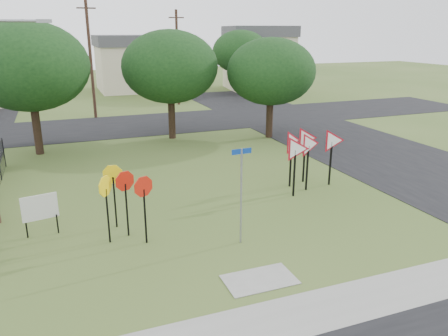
# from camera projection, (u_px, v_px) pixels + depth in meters

# --- Properties ---
(ground) EXTENTS (140.00, 140.00, 0.00)m
(ground) POSITION_uv_depth(u_px,v_px,m) (228.00, 243.00, 14.40)
(ground) COLOR #3A531F
(sidewalk) EXTENTS (30.00, 1.60, 0.02)m
(sidewalk) POSITION_uv_depth(u_px,v_px,m) (291.00, 317.00, 10.66)
(sidewalk) COLOR gray
(sidewalk) RESTS_ON ground
(street_right) EXTENTS (8.00, 50.00, 0.02)m
(street_right) POSITION_uv_depth(u_px,v_px,m) (347.00, 142.00, 27.40)
(street_right) COLOR black
(street_right) RESTS_ON ground
(street_far) EXTENTS (60.00, 8.00, 0.02)m
(street_far) POSITION_uv_depth(u_px,v_px,m) (129.00, 125.00, 32.20)
(street_far) COLOR black
(street_far) RESTS_ON ground
(curb_pad) EXTENTS (2.00, 1.20, 0.02)m
(curb_pad) POSITION_uv_depth(u_px,v_px,m) (260.00, 280.00, 12.26)
(curb_pad) COLOR gray
(curb_pad) RESTS_ON ground
(street_name_sign) EXTENTS (0.66, 0.06, 3.21)m
(street_name_sign) POSITION_uv_depth(u_px,v_px,m) (241.00, 191.00, 13.89)
(street_name_sign) COLOR gray
(street_name_sign) RESTS_ON ground
(stop_sign_cluster) EXTENTS (1.70, 1.85, 2.33)m
(stop_sign_cluster) POSITION_uv_depth(u_px,v_px,m) (122.00, 189.00, 14.33)
(stop_sign_cluster) COLOR black
(stop_sign_cluster) RESTS_ON ground
(yield_sign_cluster) EXTENTS (3.36, 1.67, 2.64)m
(yield_sign_cluster) POSITION_uv_depth(u_px,v_px,m) (307.00, 146.00, 18.90)
(yield_sign_cluster) COLOR black
(yield_sign_cluster) RESTS_ON ground
(info_board) EXTENTS (1.16, 0.27, 1.47)m
(info_board) POSITION_uv_depth(u_px,v_px,m) (40.00, 209.00, 14.66)
(info_board) COLOR black
(info_board) RESTS_ON ground
(far_pole_a) EXTENTS (1.40, 0.24, 9.00)m
(far_pole_a) POSITION_uv_depth(u_px,v_px,m) (91.00, 59.00, 33.70)
(far_pole_a) COLOR #40291D
(far_pole_a) RESTS_ON ground
(far_pole_b) EXTENTS (1.40, 0.24, 8.50)m
(far_pole_b) POSITION_uv_depth(u_px,v_px,m) (177.00, 57.00, 40.07)
(far_pole_b) COLOR #40291D
(far_pole_b) RESTS_ON ground
(house_mid) EXTENTS (8.40, 8.40, 6.20)m
(house_mid) POSITION_uv_depth(u_px,v_px,m) (134.00, 63.00, 50.43)
(house_mid) COLOR beige
(house_mid) RESTS_ON ground
(house_right) EXTENTS (8.30, 8.30, 7.20)m
(house_right) POSITION_uv_depth(u_px,v_px,m) (258.00, 57.00, 51.50)
(house_right) COLOR beige
(house_right) RESTS_ON ground
(tree_near_left) EXTENTS (6.40, 6.40, 7.27)m
(tree_near_left) POSITION_uv_depth(u_px,v_px,m) (29.00, 66.00, 23.35)
(tree_near_left) COLOR black
(tree_near_left) RESTS_ON ground
(tree_near_mid) EXTENTS (6.00, 6.00, 6.80)m
(tree_near_mid) POSITION_uv_depth(u_px,v_px,m) (170.00, 67.00, 27.07)
(tree_near_mid) COLOR black
(tree_near_mid) RESTS_ON ground
(tree_near_right) EXTENTS (5.60, 5.60, 6.33)m
(tree_near_right) POSITION_uv_depth(u_px,v_px,m) (271.00, 72.00, 27.44)
(tree_near_right) COLOR black
(tree_near_right) RESTS_ON ground
(tree_far_right) EXTENTS (6.00, 6.00, 6.80)m
(tree_far_right) POSITION_uv_depth(u_px,v_px,m) (241.00, 52.00, 46.31)
(tree_far_right) COLOR black
(tree_far_right) RESTS_ON ground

